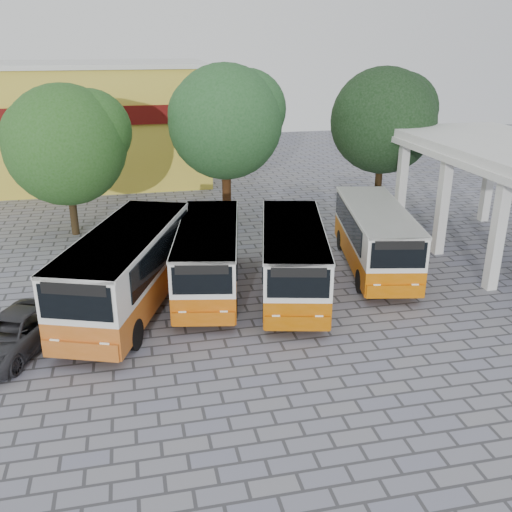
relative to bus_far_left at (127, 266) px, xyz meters
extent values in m
plane|color=gray|center=(6.91, -3.02, -1.82)|extent=(90.00, 90.00, 0.00)
cube|color=silver|center=(14.76, 7.48, 0.68)|extent=(0.45, 0.45, 5.00)
cube|color=silver|center=(20.06, 7.48, 0.68)|extent=(0.45, 0.45, 5.00)
cube|color=gold|center=(-4.09, 22.98, 2.18)|extent=(20.00, 10.00, 8.00)
cube|color=#590C0A|center=(-4.09, 17.88, 3.38)|extent=(20.00, 0.20, 1.20)
cube|color=silver|center=(-4.09, 22.98, 6.33)|extent=(20.40, 10.40, 0.30)
cube|color=#B85919|center=(0.00, 0.01, -0.84)|extent=(5.45, 9.04, 1.14)
cube|color=white|center=(0.00, 0.01, 0.53)|extent=(5.45, 9.04, 1.59)
cube|color=white|center=(0.00, 0.01, 1.26)|extent=(5.50, 9.06, 0.13)
cube|color=black|center=(-1.32, 0.01, 0.54)|extent=(2.53, 6.73, 1.14)
cube|color=black|center=(1.32, 0.01, 0.54)|extent=(2.53, 6.73, 1.14)
cube|color=black|center=(0.00, -4.35, 0.54)|extent=(2.20, 0.86, 1.14)
cube|color=black|center=(0.00, -4.35, 1.00)|extent=(1.95, 0.77, 0.37)
cylinder|color=black|center=(-1.17, -2.81, -1.28)|extent=(0.30, 1.08, 1.08)
cylinder|color=black|center=(1.17, -2.81, -1.28)|extent=(0.30, 1.08, 1.08)
cylinder|color=black|center=(-1.17, 2.83, -1.28)|extent=(0.30, 1.08, 1.08)
cylinder|color=black|center=(1.17, 2.83, -1.28)|extent=(0.30, 1.08, 1.08)
cube|color=#BD5606|center=(3.26, 1.20, -0.95)|extent=(3.74, 7.99, 1.01)
cube|color=white|center=(3.26, 1.20, 0.26)|extent=(3.74, 7.99, 1.41)
cube|color=white|center=(3.26, 1.20, 0.91)|extent=(3.78, 8.00, 0.12)
cube|color=black|center=(2.09, 1.20, 0.28)|extent=(1.26, 6.24, 1.01)
cube|color=black|center=(4.44, 1.20, 0.28)|extent=(1.26, 6.24, 1.01)
cube|color=black|center=(3.26, -2.67, 0.28)|extent=(2.04, 0.44, 1.01)
cube|color=black|center=(3.26, -2.67, 0.68)|extent=(1.81, 0.41, 0.33)
cylinder|color=black|center=(2.22, -1.30, -1.34)|extent=(0.27, 0.96, 0.96)
cylinder|color=black|center=(4.30, -1.30, -1.34)|extent=(0.27, 0.96, 0.96)
cylinder|color=black|center=(2.22, 3.70, -1.34)|extent=(0.27, 0.96, 0.96)
cylinder|color=black|center=(4.30, 3.70, -1.34)|extent=(0.27, 0.96, 0.96)
cube|color=#AE5300|center=(6.55, 0.18, -0.93)|extent=(4.11, 8.19, 1.03)
cube|color=white|center=(6.55, 0.18, 0.31)|extent=(4.11, 8.19, 1.44)
cube|color=white|center=(6.55, 0.18, 0.97)|extent=(4.15, 8.20, 0.12)
cube|color=black|center=(5.35, 0.18, 0.32)|extent=(1.55, 6.32, 1.03)
cube|color=black|center=(7.74, 0.18, 0.32)|extent=(1.55, 6.32, 1.03)
cube|color=black|center=(6.55, -3.77, 0.32)|extent=(2.07, 0.54, 1.03)
cube|color=black|center=(6.55, -3.77, 0.73)|extent=(1.83, 0.49, 0.33)
cylinder|color=black|center=(5.48, -2.37, -1.33)|extent=(0.28, 0.98, 0.98)
cylinder|color=black|center=(7.61, -2.37, -1.33)|extent=(0.28, 0.98, 0.98)
cylinder|color=black|center=(5.48, 2.74, -1.33)|extent=(0.28, 0.98, 0.98)
cylinder|color=black|center=(7.61, 2.74, -1.33)|extent=(0.28, 0.98, 0.98)
cube|color=#C05B00|center=(10.88, 1.94, -0.93)|extent=(3.88, 8.20, 1.03)
cube|color=white|center=(10.88, 1.94, 0.31)|extent=(3.88, 8.20, 1.45)
cube|color=white|center=(10.88, 1.94, 0.98)|extent=(3.93, 8.20, 0.12)
cube|color=black|center=(9.67, 1.94, 0.33)|extent=(1.34, 6.38, 1.03)
cube|color=black|center=(12.08, 1.94, 0.33)|extent=(1.34, 6.38, 1.03)
cube|color=black|center=(10.88, -2.02, 0.33)|extent=(2.09, 0.47, 1.03)
cube|color=black|center=(10.88, -2.02, 0.74)|extent=(1.85, 0.43, 0.34)
cylinder|color=black|center=(9.81, -0.62, -1.33)|extent=(0.28, 0.99, 0.99)
cylinder|color=black|center=(11.94, -0.62, -1.33)|extent=(0.28, 0.99, 0.99)
cylinder|color=black|center=(9.81, 4.50, -1.33)|extent=(0.28, 0.99, 0.99)
cylinder|color=black|center=(11.94, 4.50, -1.33)|extent=(0.28, 0.99, 0.99)
cylinder|color=#362816|center=(-2.72, 9.99, -0.01)|extent=(0.39, 0.39, 3.61)
sphere|color=#225118|center=(-2.72, 9.99, 2.94)|extent=(6.13, 6.13, 6.13)
sphere|color=#225118|center=(-1.49, 10.29, 3.56)|extent=(4.29, 4.29, 4.29)
sphere|color=#225118|center=(-3.79, 9.79, 3.40)|extent=(3.99, 3.99, 3.99)
cylinder|color=#442611|center=(5.53, 9.97, 0.24)|extent=(0.49, 0.49, 4.12)
sphere|color=#1D4B1F|center=(5.53, 9.97, 3.86)|extent=(6.08, 6.08, 6.08)
sphere|color=#1D4B1F|center=(6.74, 10.27, 4.47)|extent=(4.25, 4.25, 4.25)
sphere|color=#1D4B1F|center=(4.46, 9.77, 4.32)|extent=(3.95, 3.95, 3.95)
cylinder|color=black|center=(14.77, 10.46, 0.16)|extent=(0.42, 0.42, 3.96)
sphere|color=black|center=(14.77, 10.46, 3.60)|extent=(6.03, 6.03, 6.03)
sphere|color=black|center=(15.98, 10.76, 4.20)|extent=(4.22, 4.22, 4.22)
sphere|color=black|center=(13.72, 10.26, 4.05)|extent=(3.92, 3.92, 3.92)
imported|color=#2F2F33|center=(-3.86, -2.33, -1.18)|extent=(3.88, 5.10, 1.29)
camera|label=1|loc=(0.46, -20.43, 8.02)|focal=40.00mm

